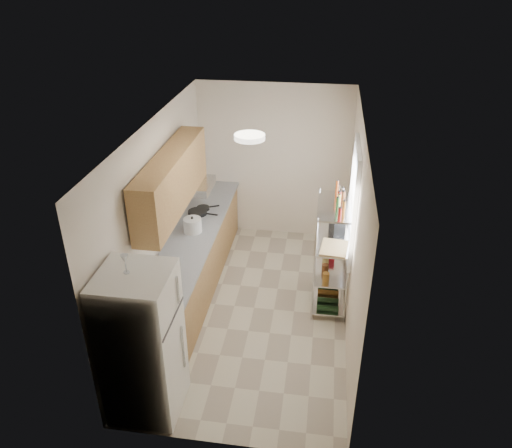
{
  "coord_description": "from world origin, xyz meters",
  "views": [
    {
      "loc": [
        0.82,
        -5.45,
        4.34
      ],
      "look_at": [
        -0.01,
        0.25,
        1.19
      ],
      "focal_mm": 35.0,
      "sensor_mm": 36.0,
      "label": 1
    }
  ],
  "objects_px": {
    "cutting_board": "(334,248)",
    "rice_cooker": "(193,225)",
    "refrigerator": "(142,344)",
    "frying_pan_large": "(198,212)",
    "espresso_machine": "(337,223)"
  },
  "relations": [
    {
      "from": "refrigerator",
      "to": "espresso_machine",
      "type": "height_order",
      "value": "refrigerator"
    },
    {
      "from": "refrigerator",
      "to": "frying_pan_large",
      "type": "xyz_separation_m",
      "value": [
        -0.13,
        2.78,
        0.07
      ]
    },
    {
      "from": "rice_cooker",
      "to": "cutting_board",
      "type": "xyz_separation_m",
      "value": [
        1.95,
        -0.37,
        0.02
      ]
    },
    {
      "from": "rice_cooker",
      "to": "frying_pan_large",
      "type": "distance_m",
      "value": 0.54
    },
    {
      "from": "refrigerator",
      "to": "espresso_machine",
      "type": "xyz_separation_m",
      "value": [
        1.92,
        2.32,
        0.3
      ]
    },
    {
      "from": "refrigerator",
      "to": "frying_pan_large",
      "type": "relative_size",
      "value": 6.0
    },
    {
      "from": "cutting_board",
      "to": "rice_cooker",
      "type": "bearing_deg",
      "value": 169.24
    },
    {
      "from": "refrigerator",
      "to": "cutting_board",
      "type": "distance_m",
      "value": 2.67
    },
    {
      "from": "rice_cooker",
      "to": "cutting_board",
      "type": "distance_m",
      "value": 1.99
    },
    {
      "from": "refrigerator",
      "to": "espresso_machine",
      "type": "distance_m",
      "value": 3.03
    },
    {
      "from": "refrigerator",
      "to": "cutting_board",
      "type": "bearing_deg",
      "value": 44.68
    },
    {
      "from": "rice_cooker",
      "to": "frying_pan_large",
      "type": "bearing_deg",
      "value": 97.23
    },
    {
      "from": "frying_pan_large",
      "to": "espresso_machine",
      "type": "height_order",
      "value": "espresso_machine"
    },
    {
      "from": "refrigerator",
      "to": "espresso_machine",
      "type": "bearing_deg",
      "value": 50.39
    },
    {
      "from": "refrigerator",
      "to": "espresso_machine",
      "type": "relative_size",
      "value": 6.24
    }
  ]
}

